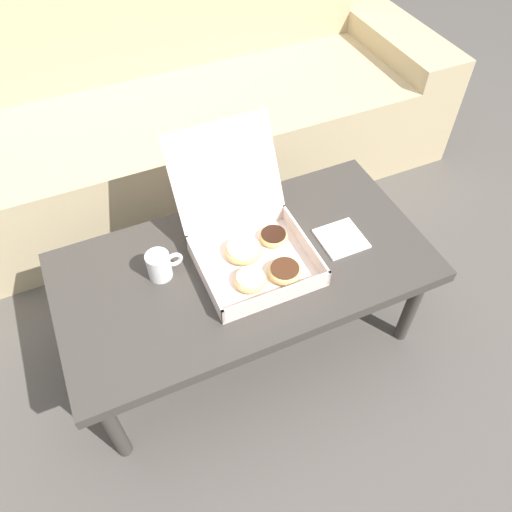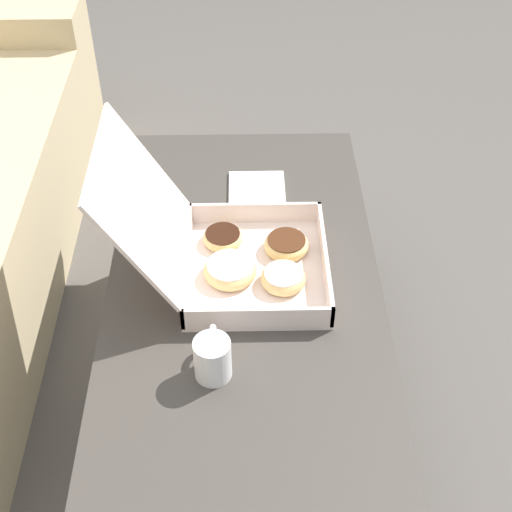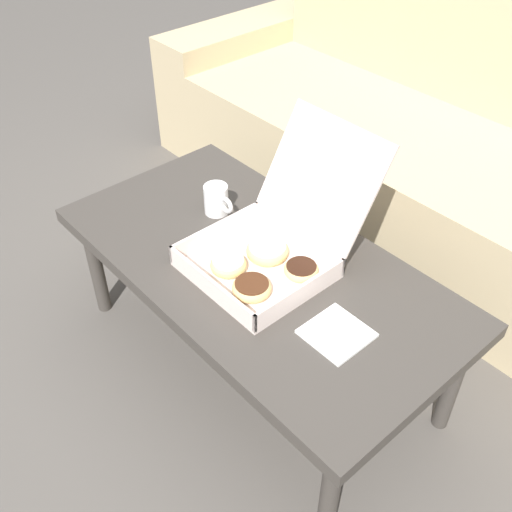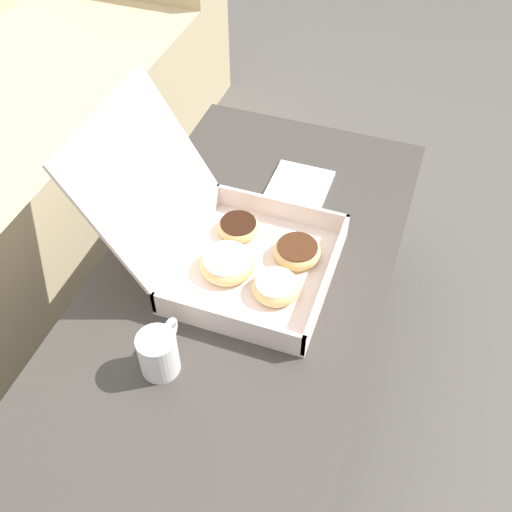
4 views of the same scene
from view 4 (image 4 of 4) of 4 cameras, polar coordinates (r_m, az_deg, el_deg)
ground_plane at (r=1.60m, az=-7.32°, el=-9.90°), size 12.00×12.00×0.00m
coffee_table at (r=1.26m, az=-1.54°, el=-3.31°), size 1.14×0.59×0.40m
pastry_box at (r=1.21m, az=-2.08°, el=1.04°), size 0.34×0.46×0.33m
coffee_mug at (r=1.08m, az=-9.21°, el=-9.04°), size 0.11×0.07×0.09m
napkin_stack at (r=1.43m, az=4.21°, el=6.83°), size 0.14×0.14×0.01m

